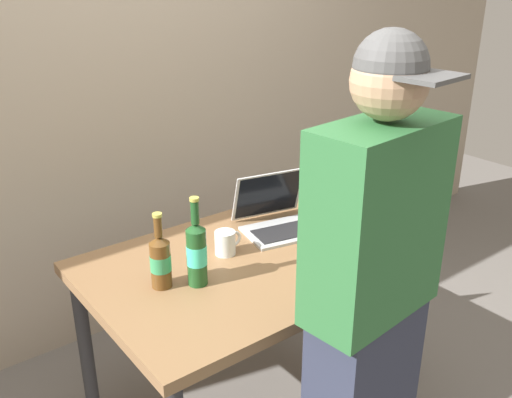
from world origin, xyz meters
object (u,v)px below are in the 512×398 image
(person_figure, at_px, (369,306))
(coffee_mug, at_px, (226,243))
(beer_bottle_brown, at_px, (160,260))
(laptop, at_px, (278,216))
(beer_bottle_dark, at_px, (197,252))

(person_figure, bearing_deg, coffee_mug, 92.92)
(beer_bottle_brown, bearing_deg, person_figure, -61.22)
(laptop, relative_size, person_figure, 0.23)
(laptop, relative_size, beer_bottle_dark, 1.14)
(laptop, bearing_deg, beer_bottle_brown, -168.97)
(person_figure, distance_m, coffee_mug, 0.73)
(laptop, xyz_separation_m, beer_bottle_dark, (-0.54, -0.19, 0.08))
(laptop, xyz_separation_m, coffee_mug, (-0.33, -0.06, -0.01))
(laptop, bearing_deg, coffee_mug, -168.86)
(beer_bottle_brown, relative_size, coffee_mug, 2.43)
(beer_bottle_brown, relative_size, beer_bottle_dark, 0.85)
(coffee_mug, bearing_deg, laptop, 11.14)
(beer_bottle_brown, bearing_deg, laptop, 11.03)
(beer_bottle_dark, bearing_deg, coffee_mug, 30.93)
(beer_bottle_brown, xyz_separation_m, coffee_mug, (0.33, 0.06, -0.06))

